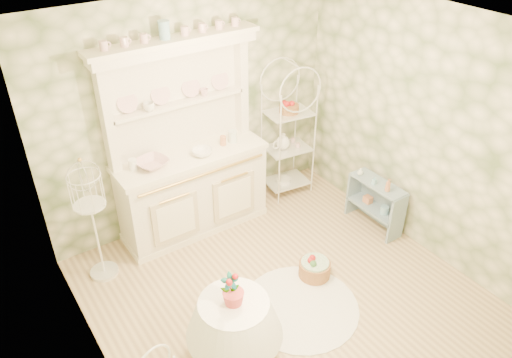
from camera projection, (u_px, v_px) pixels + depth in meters
floor at (283, 294)px, 5.16m from camera, size 3.60×3.60×0.00m
ceiling at (294, 34)px, 3.70m from camera, size 3.60×3.60×0.00m
wall_left at (88, 263)px, 3.58m from camera, size 3.60×3.60×0.00m
wall_right at (423, 133)px, 5.28m from camera, size 3.60×3.60×0.00m
wall_back at (192, 113)px, 5.68m from camera, size 3.60×3.60×0.00m
wall_front at (458, 314)px, 3.18m from camera, size 3.60×3.60×0.00m
kitchen_dresser at (189, 144)px, 5.50m from camera, size 1.87×0.61×2.29m
bakers_rack at (288, 132)px, 6.29m from camera, size 0.60×0.46×1.78m
side_shelf at (375, 204)px, 5.97m from camera, size 0.33×0.75×0.63m
round_table at (235, 333)px, 4.31m from camera, size 0.79×0.79×0.68m
birdcage_stand at (93, 222)px, 5.04m from camera, size 0.35×0.35×1.40m
floor_basket at (315, 268)px, 5.33m from camera, size 0.33×0.33×0.21m
lace_rug at (300, 307)px, 5.00m from camera, size 1.48×1.48×0.01m
bowl_floral at (152, 166)px, 5.35m from camera, size 0.40×0.40×0.08m
bowl_white at (202, 154)px, 5.56m from camera, size 0.24×0.24×0.07m
cup_left at (149, 108)px, 5.18m from camera, size 0.14×0.14×0.09m
cup_right at (204, 93)px, 5.51m from camera, size 0.11×0.11×0.09m
potted_geranium at (231, 290)px, 4.04m from camera, size 0.18×0.14×0.29m
bottle_amber at (388, 186)px, 5.63m from camera, size 0.08×0.08×0.16m
bottle_blue at (374, 181)px, 5.76m from camera, size 0.05×0.05×0.10m
bottle_glass at (360, 173)px, 5.94m from camera, size 0.09×0.09×0.09m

